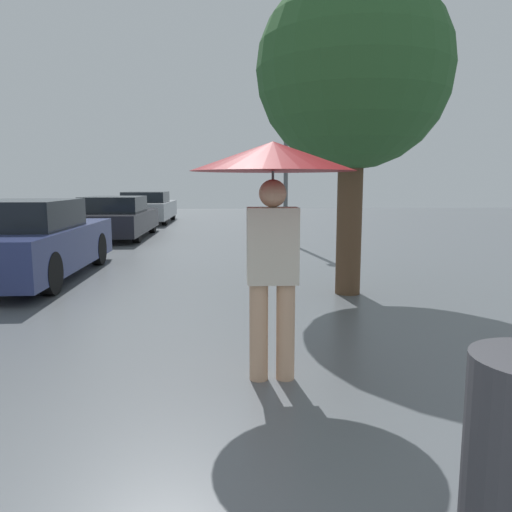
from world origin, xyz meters
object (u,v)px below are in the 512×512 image
Objects in this scene: tree at (353,73)px; parked_car_farthest at (147,208)px; pedestrian at (273,182)px; parked_car_third at (116,218)px; street_lamp at (286,106)px; parked_car_second at (30,242)px.

parked_car_farthest is at bearing 110.31° from tree.
tree is (4.89, -13.23, 2.41)m from parked_car_farthest.
tree is (1.34, 3.05, 1.44)m from pedestrian.
parked_car_third is 5.73m from street_lamp.
pedestrian is 0.41× the size of parked_car_farthest.
pedestrian reaches higher than parked_car_farthest.
street_lamp reaches higher than parked_car_third.
parked_car_second is 0.97× the size of parked_car_third.
parked_car_third is at bearing 163.94° from street_lamp.
pedestrian is at bearing -51.40° from parked_car_second.
parked_car_farthest is 8.90m from street_lamp.
parked_car_second is at bearing 128.60° from pedestrian.
parked_car_second is 0.84× the size of street_lamp.
pedestrian is 11.30m from parked_car_third.
parked_car_farthest is at bearing 102.31° from pedestrian.
parked_car_second is at bearing -90.08° from parked_car_third.
tree reaches higher than parked_car_farthest.
parked_car_third is at bearing 122.66° from tree.
tree is at bearing 66.27° from pedestrian.
parked_car_third is (-3.55, 10.69, -1.00)m from pedestrian.
street_lamp is at bearing 91.55° from tree.
parked_car_second is 6.23m from parked_car_third.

